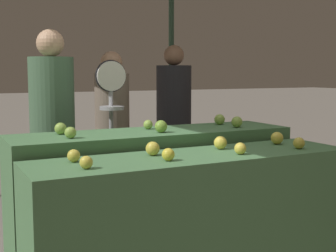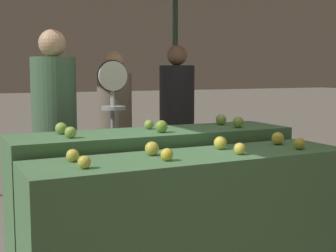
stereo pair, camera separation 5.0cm
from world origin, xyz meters
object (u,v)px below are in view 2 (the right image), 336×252
object	(u,v)px
person_vendor_at_scale	(54,118)
person_customer_left	(115,121)
produce_scale	(113,110)
wooden_crate_side	(336,214)
person_customer_right	(177,111)

from	to	relation	value
person_vendor_at_scale	person_customer_left	bearing A→B (deg)	178.35
produce_scale	person_vendor_at_scale	xyz separation A→B (m)	(-0.42, 0.29, -0.07)
produce_scale	person_customer_left	xyz separation A→B (m)	(0.23, 0.62, -0.16)
produce_scale	wooden_crate_side	distance (m)	2.03
person_customer_left	person_customer_right	distance (m)	0.89
produce_scale	person_customer_left	size ratio (longest dim) A/B	0.94
person_vendor_at_scale	wooden_crate_side	xyz separation A→B (m)	(2.02, -1.22, -0.78)
produce_scale	person_customer_left	world-z (taller)	person_customer_left
person_customer_right	wooden_crate_side	distance (m)	2.06
person_customer_right	wooden_crate_side	world-z (taller)	person_customer_right
person_vendor_at_scale	person_customer_left	distance (m)	0.73
person_customer_left	wooden_crate_side	distance (m)	2.17
person_vendor_at_scale	person_customer_left	world-z (taller)	person_vendor_at_scale
produce_scale	person_customer_right	size ratio (longest dim) A/B	0.88
person_vendor_at_scale	person_customer_right	xyz separation A→B (m)	(1.49, 0.63, -0.04)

